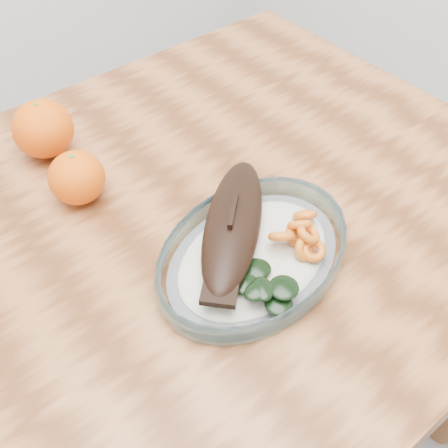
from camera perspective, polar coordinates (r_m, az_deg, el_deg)
The scene contains 4 objects.
dining_table at distance 0.83m, azimuth -8.23°, elevation -6.71°, with size 1.20×0.80×0.75m.
plated_meal at distance 0.71m, azimuth 2.94°, elevation -2.65°, with size 0.60×0.60×0.08m.
orange_left at distance 0.90m, azimuth -17.90°, elevation 9.17°, with size 0.09×0.09×0.09m, color #EF5404.
orange_right at distance 0.80m, azimuth -14.73°, elevation 4.58°, with size 0.08×0.08×0.08m, color #EF5404.
Camera 1 is at (-0.22, -0.46, 1.30)m, focal length 45.00 mm.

